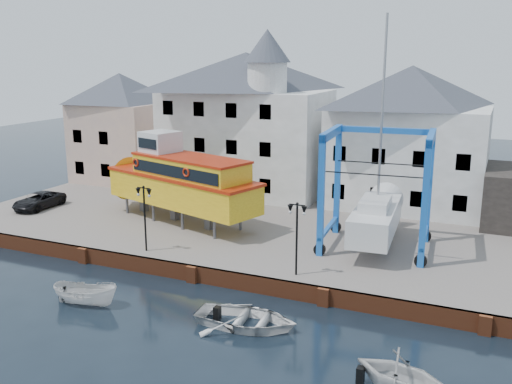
% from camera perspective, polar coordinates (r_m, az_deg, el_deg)
% --- Properties ---
extents(ground, '(140.00, 140.00, 0.00)m').
position_cam_1_polar(ground, '(34.10, -6.35, -8.94)').
color(ground, black).
rests_on(ground, ground).
extents(hardstanding, '(44.00, 22.00, 1.00)m').
position_cam_1_polar(hardstanding, '(43.23, 0.92, -3.24)').
color(hardstanding, '#635D58').
rests_on(hardstanding, ground).
extents(quay_wall, '(44.00, 0.47, 1.00)m').
position_cam_1_polar(quay_wall, '(34.00, -6.29, -8.10)').
color(quay_wall, brown).
rests_on(quay_wall, ground).
extents(building_pink, '(8.00, 7.00, 10.30)m').
position_cam_1_polar(building_pink, '(56.93, -13.26, 6.31)').
color(building_pink, tan).
rests_on(building_pink, hardstanding).
extents(building_white_main, '(14.00, 8.30, 14.00)m').
position_cam_1_polar(building_white_main, '(50.42, -0.92, 7.13)').
color(building_white_main, beige).
rests_on(building_white_main, hardstanding).
extents(building_white_right, '(12.00, 8.00, 11.20)m').
position_cam_1_polar(building_white_right, '(47.12, 15.00, 5.30)').
color(building_white_right, beige).
rests_on(building_white_right, hardstanding).
extents(lamp_post_left, '(1.12, 0.32, 4.20)m').
position_cam_1_polar(lamp_post_left, '(35.81, -11.13, -0.97)').
color(lamp_post_left, black).
rests_on(lamp_post_left, hardstanding).
extents(lamp_post_right, '(1.12, 0.32, 4.20)m').
position_cam_1_polar(lamp_post_right, '(31.34, 4.12, -2.84)').
color(lamp_post_right, black).
rests_on(lamp_post_right, hardstanding).
extents(tour_boat, '(15.29, 7.82, 6.50)m').
position_cam_1_polar(tour_boat, '(42.32, -8.20, 1.24)').
color(tour_boat, '#59595E').
rests_on(tour_boat, hardstanding).
extents(travel_lift, '(7.10, 9.69, 14.41)m').
position_cam_1_polar(travel_lift, '(37.43, 12.09, -1.61)').
color(travel_lift, '#135BB1').
rests_on(travel_lift, hardstanding).
extents(van, '(2.18, 4.58, 1.26)m').
position_cam_1_polar(van, '(48.85, -20.88, -0.80)').
color(van, black).
rests_on(van, hardstanding).
extents(motorboat_a, '(3.85, 2.05, 1.41)m').
position_cam_1_polar(motorboat_a, '(32.36, -16.59, -10.74)').
color(motorboat_a, silver).
rests_on(motorboat_a, ground).
extents(motorboat_b, '(5.39, 4.06, 1.06)m').
position_cam_1_polar(motorboat_b, '(28.80, -0.98, -13.29)').
color(motorboat_b, silver).
rests_on(motorboat_b, ground).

